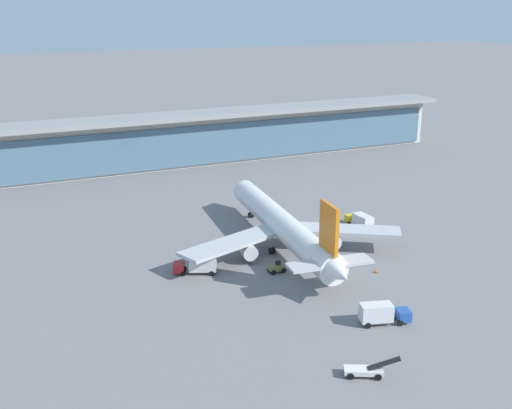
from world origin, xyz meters
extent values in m
plane|color=slate|center=(0.00, 0.00, 0.00)|extent=(1200.00, 1200.00, 0.00)
cylinder|color=white|center=(1.94, 14.03, 4.68)|extent=(10.99, 47.05, 4.94)
cone|color=white|center=(5.24, 39.19, 4.68)|extent=(5.37, 5.03, 4.84)
cone|color=white|center=(-1.33, -10.89, 5.17)|extent=(5.11, 5.96, 4.44)
cube|color=black|center=(4.87, 36.39, 5.54)|extent=(3.94, 2.51, 0.60)
cube|color=#B7BABF|center=(-9.17, 11.15, 3.82)|extent=(21.91, 11.92, 0.60)
cube|color=#B7BABF|center=(11.93, 8.38, 3.82)|extent=(20.75, 16.28, 0.60)
cylinder|color=silver|center=(-6.70, 10.33, 2.11)|extent=(3.17, 3.90, 2.72)
cylinder|color=silver|center=(9.33, 8.22, 2.11)|extent=(3.17, 3.90, 2.72)
cube|color=orange|center=(-0.78, -6.65, 10.98)|extent=(1.37, 5.98, 7.66)
cube|color=#B7BABF|center=(-0.89, -7.49, 5.42)|extent=(13.99, 5.49, 0.43)
cylinder|color=black|center=(-1.09, 11.85, 0.60)|extent=(1.17, 1.31, 1.19)
cylinder|color=black|center=(4.31, 11.14, 0.60)|extent=(1.17, 1.31, 1.19)
cylinder|color=black|center=(4.38, 32.59, 0.60)|extent=(1.17, 1.31, 1.19)
cube|color=olive|center=(-4.30, 3.93, 0.90)|extent=(2.82, 1.54, 0.90)
cube|color=black|center=(-4.00, 3.93, 1.70)|extent=(0.71, 0.71, 0.70)
cylinder|color=black|center=(-5.27, 3.20, 0.45)|extent=(0.90, 0.29, 0.90)
cylinder|color=black|center=(-5.29, 4.62, 0.45)|extent=(0.90, 0.29, 0.90)
cylinder|color=black|center=(-3.31, 3.23, 0.45)|extent=(0.90, 0.29, 0.90)
cylinder|color=black|center=(-3.33, 4.65, 0.45)|extent=(0.90, 0.29, 0.90)
cube|color=yellow|center=(21.61, 19.78, 1.20)|extent=(2.33, 1.84, 1.50)
cube|color=black|center=(21.60, 20.58, 1.50)|extent=(2.07, 0.16, 0.70)
cube|color=silver|center=(21.68, 15.68, 1.85)|extent=(2.38, 4.64, 2.50)
cylinder|color=black|center=(20.57, 18.97, 0.45)|extent=(0.30, 0.90, 0.90)
cylinder|color=black|center=(22.68, 19.00, 0.45)|extent=(0.30, 0.90, 0.90)
cylinder|color=black|center=(20.65, 14.17, 0.45)|extent=(0.30, 0.90, 0.90)
cylinder|color=black|center=(22.76, 14.20, 0.45)|extent=(0.30, 0.90, 0.90)
cube|color=#234C9E|center=(3.93, -19.84, 1.20)|extent=(2.41, 2.73, 1.50)
cube|color=black|center=(4.69, -20.08, 1.50)|extent=(0.73, 2.01, 0.70)
cube|color=silver|center=(0.02, -18.62, 1.85)|extent=(5.08, 3.57, 2.50)
cylinder|color=black|center=(3.48, -18.59, 0.45)|extent=(0.94, 0.54, 0.90)
cylinder|color=black|center=(2.85, -20.61, 0.45)|extent=(0.94, 0.54, 0.90)
cylinder|color=black|center=(-1.10, -17.16, 0.45)|extent=(0.94, 0.54, 0.90)
cylinder|color=black|center=(-1.73, -19.17, 0.45)|extent=(0.94, 0.54, 0.90)
cube|color=silver|center=(-9.30, -28.92, 0.75)|extent=(5.07, 3.88, 0.60)
cube|color=black|center=(-7.17, -30.09, 1.84)|extent=(3.90, 2.69, 1.72)
cylinder|color=black|center=(-7.43, -29.00, 0.45)|extent=(0.92, 0.68, 0.90)
cylinder|color=black|center=(-8.23, -30.46, 0.45)|extent=(0.92, 0.68, 0.90)
cylinder|color=black|center=(-10.38, -27.39, 0.45)|extent=(0.92, 0.68, 0.90)
cylinder|color=black|center=(-11.17, -28.84, 0.45)|extent=(0.92, 0.68, 0.90)
cube|color=#B21E1E|center=(-19.58, 10.68, 1.20)|extent=(2.59, 2.84, 1.50)
cube|color=black|center=(-20.31, 11.01, 1.50)|extent=(0.97, 1.93, 0.70)
cube|color=silver|center=(-15.85, 8.98, 1.85)|extent=(5.14, 4.00, 2.50)
cylinder|color=black|center=(-19.29, 9.38, 0.45)|extent=(0.94, 0.63, 0.90)
cylinder|color=black|center=(-18.41, 11.31, 0.45)|extent=(0.94, 0.63, 0.90)
cylinder|color=black|center=(-14.92, 7.40, 0.45)|extent=(0.94, 0.63, 0.90)
cylinder|color=black|center=(-14.05, 9.32, 0.45)|extent=(0.94, 0.63, 0.90)
cube|color=beige|center=(0.00, 84.03, 7.00)|extent=(180.00, 8.00, 14.00)
cube|color=slate|center=(0.00, 79.73, 6.30)|extent=(176.40, 0.50, 11.20)
cube|color=gray|center=(0.00, 82.03, 14.60)|extent=(183.60, 12.80, 1.20)
cone|color=orange|center=(10.97, -3.57, 0.35)|extent=(0.44, 0.44, 0.70)
cube|color=black|center=(10.97, -3.57, 0.02)|extent=(0.62, 0.62, 0.04)
camera|label=1|loc=(-50.39, -83.80, 43.33)|focal=43.92mm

